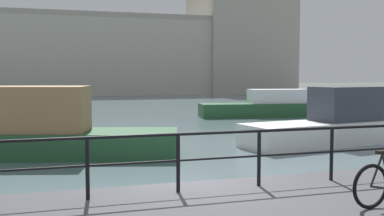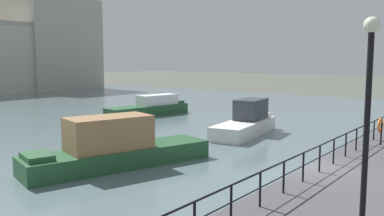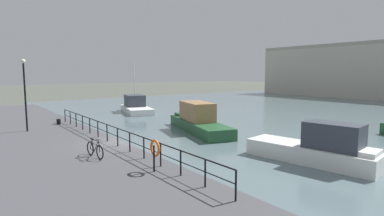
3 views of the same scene
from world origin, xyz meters
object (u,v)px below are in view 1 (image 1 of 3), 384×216
harbor_building (113,54)px  moored_white_yacht (38,130)px  moored_green_narrowboat (332,124)px  moored_cabin_cruiser (266,106)px

harbor_building → moored_white_yacht: harbor_building is taller
moored_green_narrowboat → moored_white_yacht: (-11.39, 0.55, 0.08)m
moored_green_narrowboat → moored_cabin_cruiser: (2.98, 11.85, -0.13)m
harbor_building → moored_white_yacht: size_ratio=6.85×
moored_green_narrowboat → moored_cabin_cruiser: moored_green_narrowboat is taller
moored_white_yacht → moored_cabin_cruiser: moored_white_yacht is taller
moored_green_narrowboat → harbor_building: bearing=83.3°
harbor_building → moored_white_yacht: bearing=-101.0°
moored_white_yacht → moored_cabin_cruiser: size_ratio=1.12×
harbor_building → moored_white_yacht: (-9.50, -48.66, -4.73)m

